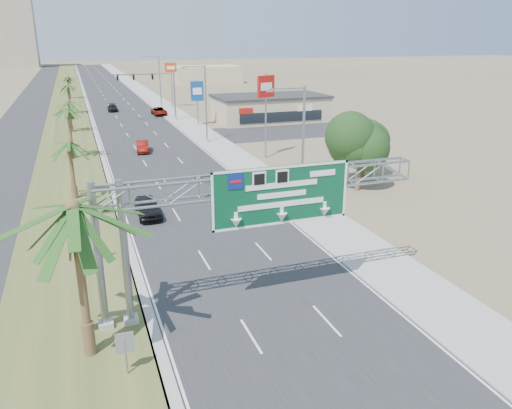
{
  "coord_description": "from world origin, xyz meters",
  "views": [
    {
      "loc": [
        -8.67,
        -12.24,
        13.46
      ],
      "look_at": [
        0.63,
        13.59,
        4.2
      ],
      "focal_mm": 35.0,
      "sensor_mm": 36.0,
      "label": 1
    }
  ],
  "objects_px": {
    "car_right_lane": "(159,111)",
    "pole_sign_blue": "(197,93)",
    "pole_sign_red_near": "(266,92)",
    "signal_mast": "(162,92)",
    "sign_gantry": "(249,195)",
    "palm_near": "(73,208)",
    "pole_sign_red_far": "(171,72)",
    "car_left_lane": "(148,207)",
    "store_building": "(270,109)",
    "car_far": "(112,108)",
    "car_mid_lane": "(143,146)"
  },
  "relations": [
    {
      "from": "pole_sign_red_near",
      "to": "pole_sign_red_far",
      "type": "xyz_separation_m",
      "value": [
        -2.02,
        46.63,
        -0.58
      ]
    },
    {
      "from": "car_right_lane",
      "to": "pole_sign_blue",
      "type": "relative_size",
      "value": 0.69
    },
    {
      "from": "store_building",
      "to": "car_far",
      "type": "xyz_separation_m",
      "value": [
        -24.0,
        20.61,
        -1.36
      ]
    },
    {
      "from": "pole_sign_red_near",
      "to": "car_mid_lane",
      "type": "bearing_deg",
      "value": 148.53
    },
    {
      "from": "car_left_lane",
      "to": "pole_sign_red_far",
      "type": "xyz_separation_m",
      "value": [
        13.81,
        62.28,
        6.23
      ]
    },
    {
      "from": "car_right_lane",
      "to": "car_far",
      "type": "xyz_separation_m",
      "value": [
        -7.49,
        8.06,
        -0.05
      ]
    },
    {
      "from": "palm_near",
      "to": "car_right_lane",
      "type": "distance_m",
      "value": 72.33
    },
    {
      "from": "car_far",
      "to": "car_mid_lane",
      "type": "bearing_deg",
      "value": -86.95
    },
    {
      "from": "car_far",
      "to": "pole_sign_red_near",
      "type": "height_order",
      "value": "pole_sign_red_near"
    },
    {
      "from": "pole_sign_red_far",
      "to": "sign_gantry",
      "type": "bearing_deg",
      "value": -97.86
    },
    {
      "from": "car_left_lane",
      "to": "car_mid_lane",
      "type": "distance_m",
      "value": 23.83
    },
    {
      "from": "palm_near",
      "to": "store_building",
      "type": "distance_m",
      "value": 66.04
    },
    {
      "from": "sign_gantry",
      "to": "pole_sign_red_far",
      "type": "xyz_separation_m",
      "value": [
        10.74,
        77.76,
        0.93
      ]
    },
    {
      "from": "car_mid_lane",
      "to": "pole_sign_red_near",
      "type": "xyz_separation_m",
      "value": [
        13.1,
        -8.02,
        6.89
      ]
    },
    {
      "from": "palm_near",
      "to": "pole_sign_red_far",
      "type": "height_order",
      "value": "pole_sign_red_far"
    },
    {
      "from": "car_left_lane",
      "to": "sign_gantry",
      "type": "bearing_deg",
      "value": -79.19
    },
    {
      "from": "pole_sign_red_far",
      "to": "car_right_lane",
      "type": "bearing_deg",
      "value": -114.6
    },
    {
      "from": "sign_gantry",
      "to": "pole_sign_red_far",
      "type": "relative_size",
      "value": 1.9
    },
    {
      "from": "palm_near",
      "to": "car_right_lane",
      "type": "xyz_separation_m",
      "value": [
        14.69,
        70.55,
        -6.24
      ]
    },
    {
      "from": "pole_sign_red_near",
      "to": "signal_mast",
      "type": "bearing_deg",
      "value": 101.92
    },
    {
      "from": "car_right_lane",
      "to": "pole_sign_red_far",
      "type": "bearing_deg",
      "value": 63.74
    },
    {
      "from": "car_left_lane",
      "to": "car_mid_lane",
      "type": "xyz_separation_m",
      "value": [
        2.74,
        23.67,
        -0.08
      ]
    },
    {
      "from": "pole_sign_blue",
      "to": "car_right_lane",
      "type": "bearing_deg",
      "value": 106.76
    },
    {
      "from": "pole_sign_red_far",
      "to": "pole_sign_red_near",
      "type": "bearing_deg",
      "value": -87.52
    },
    {
      "from": "sign_gantry",
      "to": "palm_near",
      "type": "relative_size",
      "value": 2.01
    },
    {
      "from": "car_mid_lane",
      "to": "pole_sign_blue",
      "type": "relative_size",
      "value": 0.58
    },
    {
      "from": "sign_gantry",
      "to": "car_right_lane",
      "type": "height_order",
      "value": "sign_gantry"
    },
    {
      "from": "sign_gantry",
      "to": "palm_near",
      "type": "height_order",
      "value": "palm_near"
    },
    {
      "from": "signal_mast",
      "to": "car_right_lane",
      "type": "distance_m",
      "value": 7.79
    },
    {
      "from": "sign_gantry",
      "to": "palm_near",
      "type": "bearing_deg",
      "value": -166.68
    },
    {
      "from": "store_building",
      "to": "car_far",
      "type": "bearing_deg",
      "value": 139.34
    },
    {
      "from": "store_building",
      "to": "pole_sign_red_far",
      "type": "bearing_deg",
      "value": 119.6
    },
    {
      "from": "car_left_lane",
      "to": "pole_sign_red_far",
      "type": "bearing_deg",
      "value": 77.08
    },
    {
      "from": "car_mid_lane",
      "to": "car_left_lane",
      "type": "bearing_deg",
      "value": -90.5
    },
    {
      "from": "palm_near",
      "to": "car_left_lane",
      "type": "height_order",
      "value": "palm_near"
    },
    {
      "from": "palm_near",
      "to": "signal_mast",
      "type": "distance_m",
      "value": 65.6
    },
    {
      "from": "sign_gantry",
      "to": "store_building",
      "type": "height_order",
      "value": "sign_gantry"
    },
    {
      "from": "car_right_lane",
      "to": "pole_sign_red_near",
      "type": "distance_m",
      "value": 38.62
    },
    {
      "from": "signal_mast",
      "to": "pole_sign_red_far",
      "type": "height_order",
      "value": "pole_sign_red_far"
    },
    {
      "from": "sign_gantry",
      "to": "pole_sign_red_near",
      "type": "xyz_separation_m",
      "value": [
        12.76,
        31.14,
        1.51
      ]
    },
    {
      "from": "pole_sign_blue",
      "to": "pole_sign_red_far",
      "type": "xyz_separation_m",
      "value": [
        0.19,
        22.41,
        1.82
      ]
    },
    {
      "from": "car_left_lane",
      "to": "car_mid_lane",
      "type": "relative_size",
      "value": 1.07
    },
    {
      "from": "store_building",
      "to": "signal_mast",
      "type": "bearing_deg",
      "value": 160.46
    },
    {
      "from": "store_building",
      "to": "car_mid_lane",
      "type": "relative_size",
      "value": 4.35
    },
    {
      "from": "pole_sign_red_near",
      "to": "pole_sign_blue",
      "type": "relative_size",
      "value": 1.34
    },
    {
      "from": "signal_mast",
      "to": "car_mid_lane",
      "type": "relative_size",
      "value": 2.49
    },
    {
      "from": "car_mid_lane",
      "to": "pole_sign_red_far",
      "type": "height_order",
      "value": "pole_sign_red_far"
    },
    {
      "from": "sign_gantry",
      "to": "pole_sign_blue",
      "type": "bearing_deg",
      "value": 79.21
    },
    {
      "from": "palm_near",
      "to": "store_building",
      "type": "height_order",
      "value": "palm_near"
    },
    {
      "from": "pole_sign_red_near",
      "to": "pole_sign_red_far",
      "type": "bearing_deg",
      "value": 92.48
    }
  ]
}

